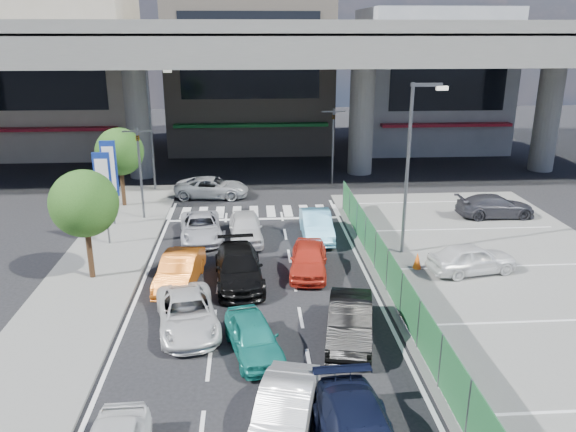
{
  "coord_description": "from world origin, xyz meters",
  "views": [
    {
      "loc": [
        -0.15,
        -18.53,
        10.12
      ],
      "look_at": [
        1.49,
        5.31,
        2.23
      ],
      "focal_mm": 35.0,
      "sensor_mm": 36.0,
      "label": 1
    }
  ],
  "objects": [
    {
      "name": "expressway",
      "position": [
        0.0,
        22.0,
        8.76
      ],
      "size": [
        64.0,
        14.0,
        10.75
      ],
      "color": "slate",
      "rests_on": "ground"
    },
    {
      "name": "taxi_teal_mid",
      "position": [
        -0.17,
        -2.3,
        0.62
      ],
      "size": [
        2.26,
        3.86,
        1.23
      ],
      "primitive_type": "imported",
      "rotation": [
        0.0,
        0.0,
        0.23
      ],
      "color": "#1A8479",
      "rests_on": "ground"
    },
    {
      "name": "tree_far",
      "position": [
        -7.8,
        14.5,
        3.39
      ],
      "size": [
        2.8,
        2.8,
        4.8
      ],
      "color": "#382314",
      "rests_on": "ground"
    },
    {
      "name": "taxi_orange_right",
      "position": [
        2.3,
        4.02,
        0.67
      ],
      "size": [
        2.06,
        4.08,
        1.33
      ],
      "primitive_type": "imported",
      "rotation": [
        0.0,
        0.0,
        -0.13
      ],
      "color": "red",
      "rests_on": "ground"
    },
    {
      "name": "kei_truck_front_right",
      "position": [
        3.16,
        8.4,
        0.69
      ],
      "size": [
        1.48,
        4.2,
        1.38
      ],
      "primitive_type": "imported",
      "rotation": [
        0.0,
        0.0,
        -0.01
      ],
      "color": "#61B4DC",
      "rests_on": "ground"
    },
    {
      "name": "hatch_black_mid_right",
      "position": [
        3.13,
        -1.66,
        0.69
      ],
      "size": [
        2.23,
        4.39,
        1.38
      ],
      "primitive_type": "imported",
      "rotation": [
        0.0,
        0.0,
        -0.19
      ],
      "color": "black",
      "rests_on": "ground"
    },
    {
      "name": "traffic_light_right",
      "position": [
        5.5,
        19.0,
        3.94
      ],
      "size": [
        1.6,
        1.24,
        5.2
      ],
      "color": "#595B60",
      "rests_on": "ground"
    },
    {
      "name": "sidewalk_left",
      "position": [
        -7.0,
        4.0,
        0.06
      ],
      "size": [
        4.0,
        30.0,
        0.12
      ],
      "primitive_type": "cube",
      "color": "slate",
      "rests_on": "ground"
    },
    {
      "name": "sedan_white_mid_left",
      "position": [
        -2.5,
        -0.52,
        0.61
      ],
      "size": [
        2.81,
        4.68,
        1.22
      ],
      "primitive_type": "imported",
      "rotation": [
        0.0,
        0.0,
        0.19
      ],
      "color": "silver",
      "rests_on": "ground"
    },
    {
      "name": "building_west",
      "position": [
        -16.0,
        31.97,
        6.49
      ],
      "size": [
        12.0,
        10.9,
        13.0
      ],
      "color": "#9E937F",
      "rests_on": "ground"
    },
    {
      "name": "fence_run",
      "position": [
        5.3,
        1.0,
        0.9
      ],
      "size": [
        0.16,
        22.0,
        1.8
      ],
      "primitive_type": null,
      "color": "#1F5A2F",
      "rests_on": "ground"
    },
    {
      "name": "signboard_far",
      "position": [
        -7.6,
        10.99,
        3.06
      ],
      "size": [
        0.8,
        0.14,
        4.7
      ],
      "color": "#595B60",
      "rests_on": "ground"
    },
    {
      "name": "crossing_wagon_silver",
      "position": [
        -2.63,
        16.23,
        0.65
      ],
      "size": [
        4.83,
        2.53,
        1.3
      ],
      "primitive_type": "imported",
      "rotation": [
        0.0,
        0.0,
        1.49
      ],
      "color": "#A8ABAF",
      "rests_on": "ground"
    },
    {
      "name": "building_center",
      "position": [
        0.0,
        32.97,
        7.49
      ],
      "size": [
        14.0,
        10.9,
        15.0
      ],
      "color": "gray",
      "rests_on": "ground"
    },
    {
      "name": "ground",
      "position": [
        0.0,
        0.0,
        0.0
      ],
      "size": [
        120.0,
        120.0,
        0.0
      ],
      "primitive_type": "plane",
      "color": "black",
      "rests_on": "ground"
    },
    {
      "name": "tree_near",
      "position": [
        -7.0,
        4.0,
        3.39
      ],
      "size": [
        2.8,
        2.8,
        4.8
      ],
      "color": "#382314",
      "rests_on": "ground"
    },
    {
      "name": "traffic_light_left",
      "position": [
        -6.2,
        12.0,
        3.94
      ],
      "size": [
        1.6,
        1.24,
        5.2
      ],
      "color": "#595B60",
      "rests_on": "ground"
    },
    {
      "name": "building_east",
      "position": [
        16.0,
        31.97,
        5.99
      ],
      "size": [
        12.0,
        10.9,
        12.0
      ],
      "color": "gray",
      "rests_on": "ground"
    },
    {
      "name": "parked_sedan_dgrey",
      "position": [
        13.67,
        10.96,
        0.69
      ],
      "size": [
        4.36,
        1.78,
        1.27
      ],
      "primitive_type": "imported",
      "rotation": [
        0.0,
        0.0,
        1.57
      ],
      "color": "#323238",
      "rests_on": "parking_lot"
    },
    {
      "name": "taxi_orange_left",
      "position": [
        -3.17,
        3.14,
        0.67
      ],
      "size": [
        1.88,
        4.21,
        1.34
      ],
      "primitive_type": "imported",
      "rotation": [
        0.0,
        0.0,
        -0.12
      ],
      "color": "#CD5E17",
      "rests_on": "ground"
    },
    {
      "name": "street_lamp_right",
      "position": [
        7.17,
        6.0,
        4.77
      ],
      "size": [
        1.65,
        0.22,
        8.0
      ],
      "color": "#595B60",
      "rests_on": "ground"
    },
    {
      "name": "hatch_white_back_mid",
      "position": [
        0.6,
        -6.28,
        0.66
      ],
      "size": [
        2.32,
        4.2,
        1.31
      ],
      "primitive_type": "imported",
      "rotation": [
        0.0,
        0.0,
        -0.25
      ],
      "color": "silver",
      "rests_on": "ground"
    },
    {
      "name": "sedan_black_mid",
      "position": [
        -0.72,
        3.23,
        0.69
      ],
      "size": [
        2.3,
        4.89,
        1.38
      ],
      "primitive_type": "imported",
      "rotation": [
        0.0,
        0.0,
        0.08
      ],
      "color": "black",
      "rests_on": "ground"
    },
    {
      "name": "sedan_white_front_mid",
      "position": [
        -0.46,
        8.25,
        0.69
      ],
      "size": [
        1.84,
        4.13,
        1.38
      ],
      "primitive_type": "imported",
      "rotation": [
        0.0,
        0.0,
        0.05
      ],
      "color": "silver",
      "rests_on": "ground"
    },
    {
      "name": "parking_lot",
      "position": [
        11.0,
        2.0,
        0.03
      ],
      "size": [
        12.0,
        28.0,
        0.06
      ],
      "primitive_type": "cube",
      "color": "slate",
      "rests_on": "ground"
    },
    {
      "name": "street_lamp_left",
      "position": [
        -6.33,
        18.0,
        4.77
      ],
      "size": [
        1.65,
        0.22,
        8.0
      ],
      "color": "#595B60",
      "rests_on": "ground"
    },
    {
      "name": "traffic_cone",
      "position": [
        7.17,
        4.06,
        0.44
      ],
      "size": [
        0.5,
        0.5,
        0.75
      ],
      "primitive_type": "cone",
      "rotation": [
        0.0,
        0.0,
        0.37
      ],
      "color": "#F3580D",
      "rests_on": "parking_lot"
    },
    {
      "name": "signboard_near",
      "position": [
        -7.2,
        7.99,
        3.06
      ],
      "size": [
        0.8,
        0.14,
        4.7
      ],
      "color": "#595B60",
      "rests_on": "ground"
    },
    {
      "name": "wagon_silver_front_left",
      "position": [
        -2.74,
        8.69,
        0.61
      ],
      "size": [
        2.52,
        4.59,
        1.22
      ],
      "primitive_type": "imported",
      "rotation": [
        0.0,
        0.0,
        0.11
      ],
      "color": "#BABBC3",
      "rests_on": "ground"
    },
    {
      "name": "parked_sedan_white",
      "position": [
        9.4,
        3.47,
        0.72
      ],
      "size": [
        4.09,
        2.23,
        1.32
      ],
      "primitive_type": "imported",
      "rotation": [
        0.0,
        0.0,
        1.75
      ],
      "color": "white",
      "rests_on": "parking_lot"
    }
  ]
}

